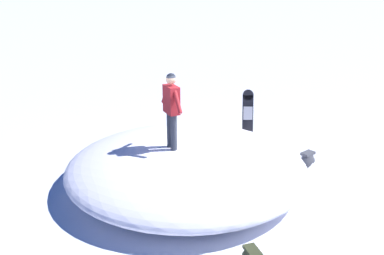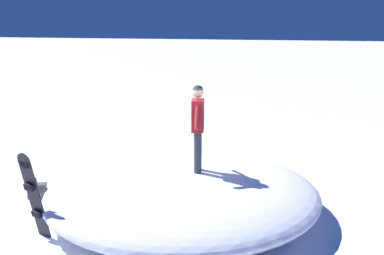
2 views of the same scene
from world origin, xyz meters
TOP-DOWN VIEW (x-y plane):
  - ground at (0.00, 0.00)m, footprint 240.00×240.00m
  - snow_mound at (0.21, 0.51)m, footprint 7.29×7.28m
  - snowboarder_standing at (0.19, 0.83)m, footprint 0.97×0.39m
  - snowboard_primary_upright at (2.21, -1.38)m, footprint 0.41×0.34m
  - backpack_far at (0.76, -2.53)m, footprint 0.48×0.61m

SIDE VIEW (x-z plane):
  - ground at x=0.00m, z-range 0.00..0.00m
  - backpack_far at x=0.76m, z-range 0.01..0.40m
  - snow_mound at x=0.21m, z-range 0.00..0.90m
  - snowboard_primary_upright at x=2.21m, z-range 0.03..1.62m
  - snowboarder_standing at x=0.19m, z-range 1.06..2.70m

